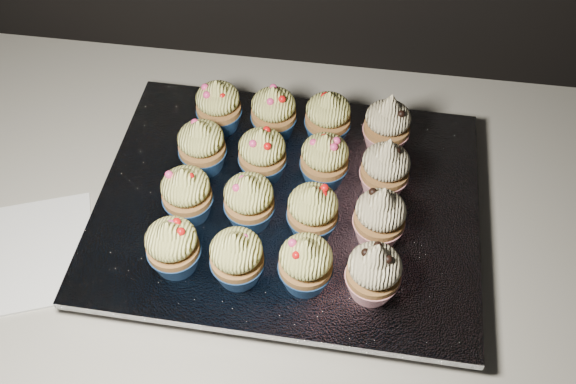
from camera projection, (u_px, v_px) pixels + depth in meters
The scene contains 21 objects.
cabinet at pixel (301, 357), 1.23m from camera, with size 2.40×0.60×0.86m, color black.
worktop at pixel (306, 220), 0.87m from camera, with size 2.44×0.64×0.04m, color beige.
napkin at pixel (26, 255), 0.81m from camera, with size 0.17×0.17×0.00m, color white.
baking_tray at pixel (288, 210), 0.84m from camera, with size 0.45×0.34×0.02m, color black.
foil_lining at pixel (288, 202), 0.83m from camera, with size 0.49×0.38×0.01m, color silver.
cupcake_0 at pixel (173, 246), 0.74m from camera, with size 0.06×0.06×0.08m.
cupcake_1 at pixel (237, 257), 0.73m from camera, with size 0.06×0.06×0.08m.
cupcake_2 at pixel (306, 264), 0.72m from camera, with size 0.06×0.06×0.08m.
cupcake_3 at pixel (374, 272), 0.71m from camera, with size 0.06×0.06×0.10m.
cupcake_4 at pixel (187, 194), 0.78m from camera, with size 0.06×0.06×0.08m.
cupcake_5 at pixel (249, 201), 0.78m from camera, with size 0.06×0.06×0.08m.
cupcake_6 at pixel (313, 211), 0.77m from camera, with size 0.06×0.06×0.08m.
cupcake_7 at pixel (380, 217), 0.76m from camera, with size 0.06×0.06×0.10m.
cupcake_8 at pixel (202, 146), 0.83m from camera, with size 0.06×0.06×0.08m.
cupcake_9 at pixel (262, 154), 0.82m from camera, with size 0.06×0.06×0.08m.
cupcake_10 at pixel (325, 160), 0.82m from camera, with size 0.06×0.06×0.08m.
cupcake_11 at pixel (385, 169), 0.81m from camera, with size 0.06×0.06×0.10m.
cupcake_12 at pixel (219, 106), 0.88m from camera, with size 0.06×0.06×0.08m.
cupcake_13 at pixel (274, 112), 0.87m from camera, with size 0.06×0.06×0.08m.
cupcake_14 at pixel (328, 118), 0.86m from camera, with size 0.06×0.06×0.08m.
cupcake_15 at pixel (387, 125), 0.85m from camera, with size 0.06×0.06×0.10m.
Camera 1 is at (0.05, 1.19, 1.59)m, focal length 40.00 mm.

